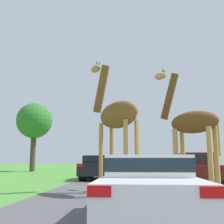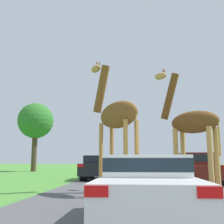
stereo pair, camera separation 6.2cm
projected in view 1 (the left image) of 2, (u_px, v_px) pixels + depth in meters
name	position (u px, v px, depth m)	size (l,w,h in m)	color
road	(143.00, 171.00, 29.78)	(8.37, 120.00, 0.00)	#4C4C4F
giraffe_near_road	(115.00, 117.00, 10.07)	(2.12, 2.23, 5.13)	#B77F3D
giraffe_companion	(191.00, 126.00, 10.79)	(2.43, 1.95, 5.01)	tan
car_lead_maroon	(147.00, 183.00, 5.95)	(1.77, 4.78, 1.27)	silver
car_queue_right	(99.00, 166.00, 17.09)	(1.89, 4.39, 1.42)	black
car_queue_left	(174.00, 164.00, 26.51)	(1.86, 4.56, 1.41)	gray
car_far_ahead	(197.00, 167.00, 14.54)	(1.79, 4.72, 1.52)	#561914
car_verge_right	(114.00, 165.00, 22.23)	(1.92, 4.59, 1.40)	#144C28
tree_centre_back	(34.00, 121.00, 29.05)	(3.66, 3.66, 7.01)	#4C3828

